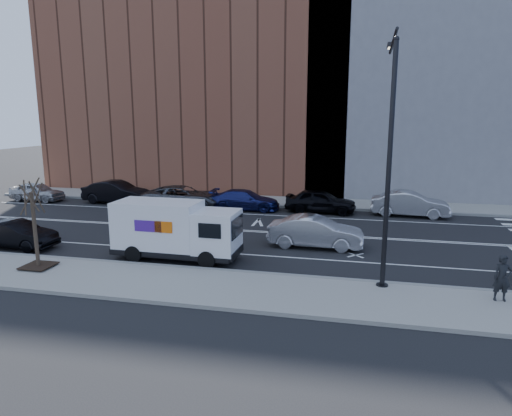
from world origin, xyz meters
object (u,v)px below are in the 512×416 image
at_px(far_parked_b, 117,192).
at_px(pedestrian, 502,278).
at_px(fedex_van, 175,229).
at_px(far_parked_a, 37,192).
at_px(driving_sedan, 316,232).

xyz_separation_m(far_parked_b, pedestrian, (22.27, -13.83, 0.14)).
height_order(fedex_van, far_parked_b, fedex_van).
bearing_deg(pedestrian, far_parked_a, 150.43).
relative_size(far_parked_b, pedestrian, 3.09).
height_order(far_parked_b, pedestrian, pedestrian).
distance_m(far_parked_b, pedestrian, 26.22).
bearing_deg(fedex_van, driving_sedan, 29.74).
height_order(far_parked_a, far_parked_b, far_parked_b).
bearing_deg(far_parked_b, far_parked_a, 99.40).
height_order(fedex_van, pedestrian, fedex_van).
distance_m(fedex_van, far_parked_b, 14.83).
bearing_deg(fedex_van, far_parked_b, 130.35).
bearing_deg(fedex_van, pedestrian, -9.33).
height_order(fedex_van, driving_sedan, fedex_van).
bearing_deg(driving_sedan, far_parked_a, 72.00).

